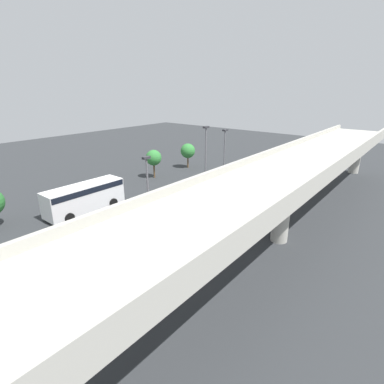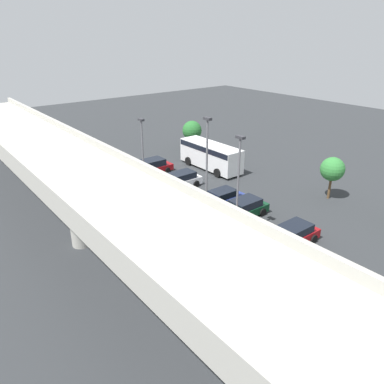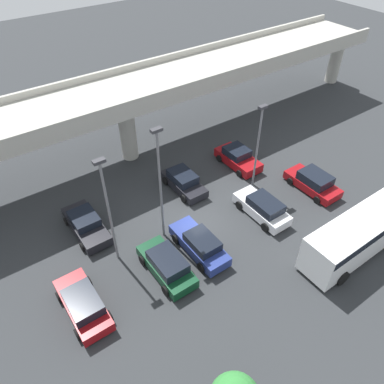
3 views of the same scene
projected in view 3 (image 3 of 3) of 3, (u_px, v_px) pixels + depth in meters
ground_plane at (200, 225)px, 27.52m from camera, size 119.25×119.25×0.00m
highway_overpass at (123, 98)px, 30.32m from camera, size 57.07×6.28×7.08m
parked_car_0 at (83, 304)px, 21.64m from camera, size 2.13×4.69×1.53m
parked_car_1 at (86, 224)px, 26.61m from camera, size 2.14×4.81×1.47m
parked_car_2 at (167, 265)px, 23.77m from camera, size 2.14×4.61×1.57m
parked_car_3 at (200, 244)px, 25.14m from camera, size 2.03×4.86×1.53m
parked_car_4 at (183, 182)px, 30.19m from camera, size 2.06×4.36×1.51m
parked_car_5 at (263, 208)px, 27.78m from camera, size 2.07×4.57×1.60m
parked_car_6 at (238, 158)px, 32.69m from camera, size 2.20×4.37×1.59m
parked_car_7 at (313, 182)px, 30.12m from camera, size 2.22×4.57×1.58m
shuttle_bus at (357, 235)px, 24.38m from camera, size 8.40×2.77×2.95m
lamp_post_near_aisle at (160, 179)px, 23.46m from camera, size 0.70×0.35×8.75m
lamp_post_mid_lot at (108, 206)px, 22.13m from camera, size 0.70×0.35×8.06m
lamp_post_by_overpass at (258, 141)px, 28.27m from camera, size 0.70×0.35×7.20m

